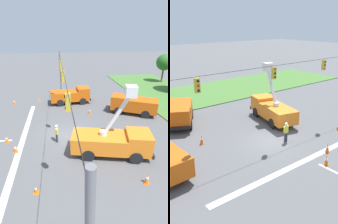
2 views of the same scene
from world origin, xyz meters
The scene contains 12 objects.
ground_plane centered at (0.00, 0.00, 0.00)m, with size 200.00×200.00×0.00m, color #565659.
grass_verge centered at (0.00, 18.00, 0.05)m, with size 56.00×12.00×0.10m, color #477533.
lane_markings centered at (0.00, -5.64, 0.00)m, with size 17.60×15.25×0.01m.
signal_gantry centered at (0.00, 0.00, 4.43)m, with size 26.20×0.33×7.20m.
utility_truck_bucket_lift centered at (3.50, 3.71, 1.32)m, with size 3.72×6.83×5.95m.
utility_truck_support_far centered at (-4.48, 8.87, 1.24)m, with size 4.82×6.21×2.20m.
road_worker centered at (0.89, -0.87, 1.00)m, with size 0.64×0.30×1.77m.
traffic_cone_foreground_left centered at (0.35, -5.52, 0.38)m, with size 0.36×0.36×0.77m.
traffic_cone_mid_left centered at (2.04, -4.40, 0.40)m, with size 0.36×0.36×0.80m.
traffic_cone_far_left centered at (6.69, -2.24, 0.27)m, with size 0.36×0.36×0.58m.
traffic_cone_far_right centered at (6.97, 5.08, 0.39)m, with size 0.36×0.36×0.79m.
traffic_cone_centre_line centered at (-5.05, 3.36, 0.39)m, with size 0.36×0.36×0.79m.
Camera 2 is at (-14.48, -15.27, 9.99)m, focal length 42.00 mm.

